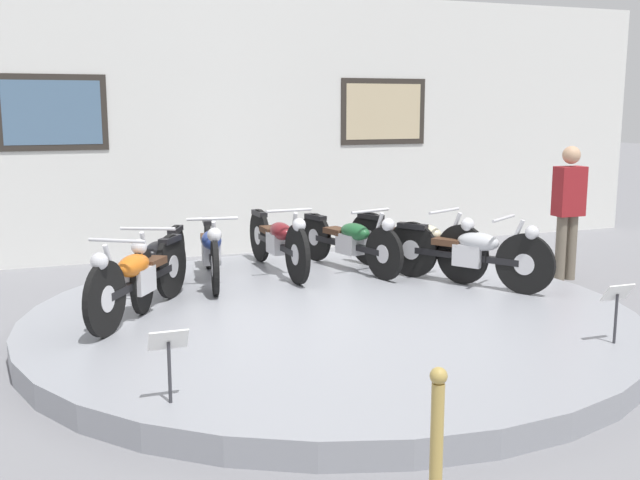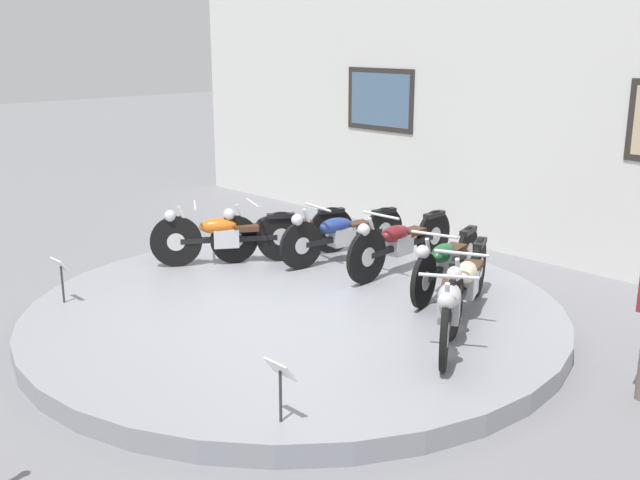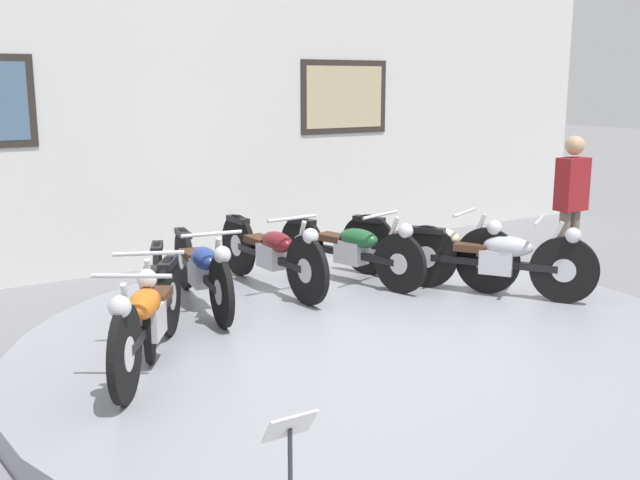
% 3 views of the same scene
% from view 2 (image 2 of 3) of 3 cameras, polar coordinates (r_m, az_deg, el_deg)
% --- Properties ---
extents(ground_plane, '(60.00, 60.00, 0.00)m').
position_cam_2_polar(ground_plane, '(8.34, -1.86, -6.28)').
color(ground_plane, slate).
extents(display_platform, '(5.85, 5.85, 0.20)m').
position_cam_2_polar(display_platform, '(8.30, -1.87, -5.63)').
color(display_platform, gray).
rests_on(display_platform, ground_plane).
extents(back_wall, '(14.00, 0.22, 3.76)m').
position_cam_2_polar(back_wall, '(11.01, 14.42, 8.65)').
color(back_wall, silver).
rests_on(back_wall, ground_plane).
extents(motorcycle_orange, '(1.15, 1.71, 0.81)m').
position_cam_2_polar(motorcycle_orange, '(9.70, -7.18, 0.43)').
color(motorcycle_orange, black).
rests_on(motorcycle_orange, display_platform).
extents(motorcycle_black, '(0.83, 1.84, 0.79)m').
position_cam_2_polar(motorcycle_black, '(9.89, -3.00, 0.76)').
color(motorcycle_black, black).
rests_on(motorcycle_black, display_platform).
extents(motorcycle_blue, '(0.54, 1.95, 0.79)m').
position_cam_2_polar(motorcycle_blue, '(9.76, 1.65, 0.55)').
color(motorcycle_blue, black).
rests_on(motorcycle_blue, display_platform).
extents(motorcycle_maroon, '(0.54, 2.02, 0.81)m').
position_cam_2_polar(motorcycle_maroon, '(9.34, 6.10, -0.09)').
color(motorcycle_maroon, black).
rests_on(motorcycle_maroon, display_platform).
extents(motorcycle_green, '(0.66, 1.90, 0.78)m').
position_cam_2_polar(motorcycle_green, '(8.71, 9.56, -1.53)').
color(motorcycle_green, black).
rests_on(motorcycle_green, display_platform).
extents(motorcycle_cream, '(0.89, 1.85, 0.81)m').
position_cam_2_polar(motorcycle_cream, '(7.97, 11.13, -3.02)').
color(motorcycle_cream, black).
rests_on(motorcycle_cream, display_platform).
extents(motorcycle_silver, '(1.14, 1.70, 0.80)m').
position_cam_2_polar(motorcycle_silver, '(7.28, 9.83, -4.79)').
color(motorcycle_silver, black).
rests_on(motorcycle_silver, display_platform).
extents(info_placard_front_left, '(0.26, 0.11, 0.51)m').
position_cam_2_polar(info_placard_front_left, '(8.70, -19.11, -2.24)').
color(info_placard_front_left, '#333338').
rests_on(info_placard_front_left, display_platform).
extents(info_placard_front_centre, '(0.26, 0.11, 0.51)m').
position_cam_2_polar(info_placard_front_centre, '(5.75, -3.05, -10.42)').
color(info_placard_front_centre, '#333338').
rests_on(info_placard_front_centre, display_platform).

